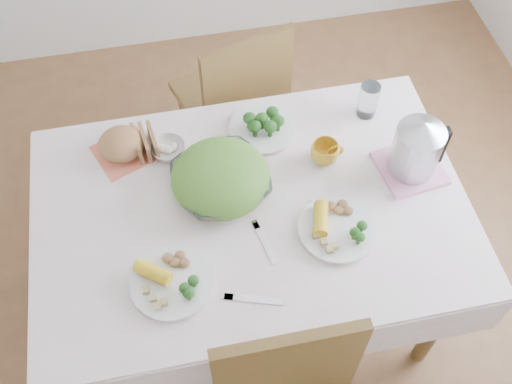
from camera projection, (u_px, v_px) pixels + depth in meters
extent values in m
plane|color=brown|center=(253.00, 300.00, 2.69)|extent=(3.60, 3.60, 0.00)
cube|color=brown|center=(252.00, 260.00, 2.38)|extent=(1.40, 0.90, 0.75)
cube|color=white|center=(251.00, 208.00, 2.07)|extent=(1.50, 1.00, 0.01)
cube|color=brown|center=(229.00, 97.00, 2.77)|extent=(0.53, 0.53, 0.95)
imported|color=white|center=(221.00, 182.00, 2.08)|extent=(0.39, 0.39, 0.08)
cylinder|color=white|center=(171.00, 283.00, 1.89)|extent=(0.36, 0.36, 0.02)
cylinder|color=white|center=(337.00, 229.00, 2.00)|extent=(0.37, 0.37, 0.02)
cylinder|color=beige|center=(262.00, 129.00, 2.25)|extent=(0.27, 0.27, 0.02)
cube|color=#EF7557|center=(124.00, 153.00, 2.20)|extent=(0.25, 0.25, 0.00)
ellipsoid|color=olive|center=(121.00, 143.00, 2.15)|extent=(0.19, 0.18, 0.10)
imported|color=white|center=(168.00, 149.00, 2.19)|extent=(0.15, 0.15, 0.04)
imported|color=gold|center=(325.00, 153.00, 2.15)|extent=(0.11, 0.11, 0.08)
cylinder|color=white|center=(368.00, 101.00, 2.26)|extent=(0.08, 0.08, 0.14)
cube|color=pink|center=(410.00, 168.00, 2.15)|extent=(0.24, 0.24, 0.02)
cylinder|color=#B2B5BA|center=(416.00, 148.00, 2.06)|extent=(0.20, 0.20, 0.24)
cube|color=silver|center=(265.00, 243.00, 1.98)|extent=(0.05, 0.17, 0.00)
cube|color=silver|center=(314.00, 225.00, 2.02)|extent=(0.05, 0.18, 0.00)
cube|color=silver|center=(254.00, 299.00, 1.87)|extent=(0.18, 0.08, 0.00)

